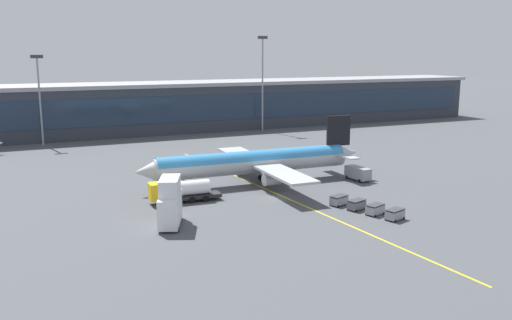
{
  "coord_description": "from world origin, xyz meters",
  "views": [
    {
      "loc": [
        -36.64,
        -73.28,
        22.17
      ],
      "look_at": [
        0.44,
        8.13,
        4.5
      ],
      "focal_mm": 38.53,
      "sensor_mm": 36.0,
      "label": 1
    }
  ],
  "objects_px": {
    "baggage_cart_0": "(395,214)",
    "baggage_cart_3": "(339,200)",
    "baggage_cart_1": "(375,209)",
    "main_airliner": "(255,162)",
    "fuel_tanker": "(180,191)",
    "baggage_cart_2": "(356,205)",
    "catering_lift": "(170,203)",
    "crew_van": "(358,173)"
  },
  "relations": [
    {
      "from": "main_airliner",
      "to": "crew_van",
      "type": "bearing_deg",
      "value": -16.99
    },
    {
      "from": "baggage_cart_0",
      "to": "baggage_cart_2",
      "type": "relative_size",
      "value": 1.0
    },
    {
      "from": "crew_van",
      "to": "baggage_cart_2",
      "type": "xyz_separation_m",
      "value": [
        -10.94,
        -15.31,
        -0.53
      ]
    },
    {
      "from": "baggage_cart_2",
      "to": "baggage_cart_3",
      "type": "xyz_separation_m",
      "value": [
        -0.98,
        3.05,
        0.0
      ]
    },
    {
      "from": "fuel_tanker",
      "to": "baggage_cart_3",
      "type": "height_order",
      "value": "fuel_tanker"
    },
    {
      "from": "baggage_cart_3",
      "to": "crew_van",
      "type": "bearing_deg",
      "value": 45.81
    },
    {
      "from": "baggage_cart_2",
      "to": "baggage_cart_1",
      "type": "bearing_deg",
      "value": -72.16
    },
    {
      "from": "fuel_tanker",
      "to": "catering_lift",
      "type": "xyz_separation_m",
      "value": [
        -4.44,
        -10.32,
        1.32
      ]
    },
    {
      "from": "main_airliner",
      "to": "baggage_cart_1",
      "type": "height_order",
      "value": "main_airliner"
    },
    {
      "from": "main_airliner",
      "to": "crew_van",
      "type": "distance_m",
      "value": 18.43
    },
    {
      "from": "fuel_tanker",
      "to": "catering_lift",
      "type": "height_order",
      "value": "catering_lift"
    },
    {
      "from": "baggage_cart_0",
      "to": "baggage_cart_1",
      "type": "relative_size",
      "value": 1.0
    },
    {
      "from": "fuel_tanker",
      "to": "crew_van",
      "type": "height_order",
      "value": "fuel_tanker"
    },
    {
      "from": "baggage_cart_2",
      "to": "fuel_tanker",
      "type": "bearing_deg",
      "value": 146.61
    },
    {
      "from": "baggage_cart_2",
      "to": "baggage_cart_3",
      "type": "relative_size",
      "value": 1.0
    },
    {
      "from": "main_airliner",
      "to": "baggage_cart_0",
      "type": "relative_size",
      "value": 13.71
    },
    {
      "from": "baggage_cart_2",
      "to": "baggage_cart_3",
      "type": "bearing_deg",
      "value": 107.84
    },
    {
      "from": "crew_van",
      "to": "catering_lift",
      "type": "bearing_deg",
      "value": -163.0
    },
    {
      "from": "catering_lift",
      "to": "baggage_cart_0",
      "type": "distance_m",
      "value": 29.93
    },
    {
      "from": "baggage_cart_2",
      "to": "main_airliner",
      "type": "bearing_deg",
      "value": 107.53
    },
    {
      "from": "crew_van",
      "to": "catering_lift",
      "type": "xyz_separation_m",
      "value": [
        -37.08,
        -11.33,
        1.75
      ]
    },
    {
      "from": "baggage_cart_0",
      "to": "baggage_cart_1",
      "type": "xyz_separation_m",
      "value": [
        -0.98,
        3.05,
        0.0
      ]
    },
    {
      "from": "baggage_cart_0",
      "to": "baggage_cart_3",
      "type": "height_order",
      "value": "same"
    },
    {
      "from": "main_airliner",
      "to": "baggage_cart_3",
      "type": "distance_m",
      "value": 18.7
    },
    {
      "from": "main_airliner",
      "to": "catering_lift",
      "type": "distance_m",
      "value": 25.75
    },
    {
      "from": "main_airliner",
      "to": "baggage_cart_2",
      "type": "bearing_deg",
      "value": -72.47
    },
    {
      "from": "baggage_cart_2",
      "to": "baggage_cart_0",
      "type": "bearing_deg",
      "value": -72.16
    },
    {
      "from": "fuel_tanker",
      "to": "baggage_cart_0",
      "type": "relative_size",
      "value": 3.64
    },
    {
      "from": "main_airliner",
      "to": "baggage_cart_2",
      "type": "distance_m",
      "value": 21.86
    },
    {
      "from": "main_airliner",
      "to": "baggage_cart_3",
      "type": "xyz_separation_m",
      "value": [
        5.54,
        -17.6,
        -3.01
      ]
    },
    {
      "from": "main_airliner",
      "to": "baggage_cart_2",
      "type": "relative_size",
      "value": 13.71
    },
    {
      "from": "baggage_cart_0",
      "to": "crew_van",
      "type": "bearing_deg",
      "value": 67.23
    },
    {
      "from": "fuel_tanker",
      "to": "baggage_cart_2",
      "type": "relative_size",
      "value": 3.64
    },
    {
      "from": "baggage_cart_1",
      "to": "baggage_cart_2",
      "type": "distance_m",
      "value": 3.2
    },
    {
      "from": "fuel_tanker",
      "to": "baggage_cart_0",
      "type": "xyz_separation_m",
      "value": [
        23.65,
        -20.39,
        -0.96
      ]
    },
    {
      "from": "fuel_tanker",
      "to": "baggage_cart_3",
      "type": "distance_m",
      "value": 23.59
    },
    {
      "from": "baggage_cart_1",
      "to": "baggage_cart_3",
      "type": "relative_size",
      "value": 1.0
    },
    {
      "from": "baggage_cart_0",
      "to": "baggage_cart_3",
      "type": "relative_size",
      "value": 1.0
    },
    {
      "from": "crew_van",
      "to": "catering_lift",
      "type": "height_order",
      "value": "catering_lift"
    },
    {
      "from": "baggage_cart_1",
      "to": "baggage_cart_3",
      "type": "bearing_deg",
      "value": 107.84
    },
    {
      "from": "catering_lift",
      "to": "baggage_cart_3",
      "type": "bearing_deg",
      "value": -2.12
    },
    {
      "from": "baggage_cart_0",
      "to": "baggage_cart_1",
      "type": "bearing_deg",
      "value": 107.84
    }
  ]
}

